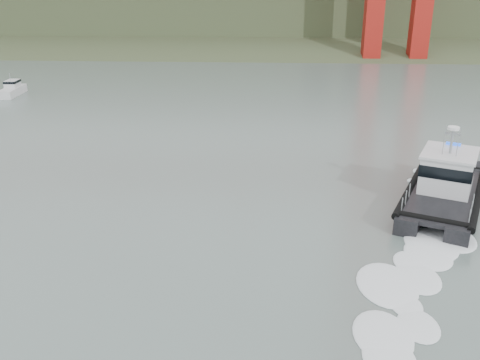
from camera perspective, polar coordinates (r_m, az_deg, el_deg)
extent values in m
plane|color=slate|center=(26.04, 2.05, -12.60)|extent=(400.00, 400.00, 0.00)
cube|color=#354426|center=(114.54, 3.04, 14.00)|extent=(500.00, 44.72, 16.25)
cube|color=#354426|center=(141.87, 3.15, 17.84)|extent=(500.00, 70.00, 18.00)
cube|color=black|center=(37.99, 18.71, -1.63)|extent=(5.80, 11.09, 1.25)
cube|color=black|center=(37.81, 22.91, -2.33)|extent=(5.80, 11.09, 1.25)
cube|color=black|center=(37.21, 20.81, -1.56)|extent=(7.77, 10.77, 0.26)
cube|color=silver|center=(37.73, 21.26, 0.85)|extent=(4.37, 4.70, 2.40)
cube|color=black|center=(37.59, 21.35, 1.47)|extent=(4.45, 4.78, 0.78)
cube|color=silver|center=(37.33, 21.52, 2.70)|extent=(4.64, 4.97, 0.17)
cylinder|color=gray|center=(36.79, 21.65, 3.83)|extent=(0.17, 0.17, 1.88)
cylinder|color=white|center=(36.55, 21.83, 5.15)|extent=(0.73, 0.73, 0.19)
cube|color=silver|center=(73.96, -23.13, 8.64)|extent=(1.95, 5.30, 1.05)
cube|color=silver|center=(74.19, -23.10, 9.38)|extent=(1.48, 2.15, 1.05)
cube|color=black|center=(74.13, -23.14, 9.64)|extent=(1.52, 2.19, 0.31)
cylinder|color=gray|center=(73.63, -23.34, 10.03)|extent=(0.07, 0.07, 1.05)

